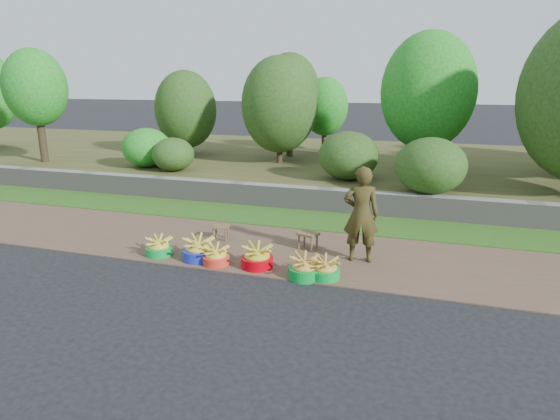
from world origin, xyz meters
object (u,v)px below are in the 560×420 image
(basin_b, at_px, (198,250))
(vendor_woman, at_px, (361,214))
(basin_d, at_px, (257,258))
(basin_f, at_px, (325,269))
(basin_e, at_px, (304,268))
(basin_a, at_px, (159,247))
(basin_c, at_px, (216,257))
(stool_right, at_px, (308,236))
(stool_left, at_px, (221,229))

(basin_b, relative_size, vendor_woman, 0.34)
(basin_d, xyz_separation_m, basin_f, (1.16, -0.10, -0.02))
(basin_e, distance_m, vendor_woman, 1.38)
(basin_a, height_order, basin_c, basin_a)
(basin_d, height_order, basin_f, basin_d)
(basin_c, distance_m, basin_e, 1.55)
(basin_c, distance_m, stool_right, 1.74)
(basin_d, bearing_deg, basin_c, -172.95)
(basin_e, bearing_deg, basin_b, 174.34)
(stool_right, bearing_deg, basin_a, -156.29)
(basin_c, bearing_deg, basin_b, 163.80)
(basin_d, relative_size, stool_left, 1.55)
(basin_d, height_order, stool_left, basin_d)
(basin_e, bearing_deg, basin_d, 168.83)
(basin_f, height_order, vendor_woman, vendor_woman)
(basin_a, height_order, vendor_woman, vendor_woman)
(basin_e, relative_size, basin_f, 1.06)
(basin_f, bearing_deg, basin_c, 179.63)
(basin_c, height_order, basin_f, basin_f)
(basin_d, relative_size, stool_right, 1.27)
(basin_d, distance_m, basin_f, 1.17)
(basin_b, relative_size, stool_left, 1.62)
(basin_b, bearing_deg, basin_e, -5.66)
(basin_d, distance_m, basin_e, 0.86)
(basin_b, xyz_separation_m, basin_e, (1.93, -0.19, -0.02))
(basin_c, xyz_separation_m, basin_e, (1.55, -0.08, 0.02))
(vendor_woman, bearing_deg, basin_c, 13.75)
(stool_left, relative_size, vendor_woman, 0.21)
(basin_b, height_order, stool_left, basin_b)
(basin_a, distance_m, basin_c, 1.14)
(basin_c, height_order, stool_left, basin_c)
(stool_left, height_order, stool_right, stool_right)
(basin_d, bearing_deg, stool_left, 136.50)
(basin_c, relative_size, vendor_woman, 0.28)
(basin_e, height_order, stool_right, basin_e)
(basin_a, relative_size, stool_left, 1.36)
(basin_e, distance_m, basin_f, 0.32)
(basin_a, distance_m, stool_right, 2.66)
(basin_c, height_order, vendor_woman, vendor_woman)
(stool_right, bearing_deg, basin_b, -147.97)
(basin_c, relative_size, stool_left, 1.31)
(basin_c, bearing_deg, stool_left, 110.83)
(vendor_woman, bearing_deg, basin_b, 8.73)
(basin_a, relative_size, basin_c, 1.03)
(basin_c, distance_m, basin_d, 0.71)
(basin_b, relative_size, stool_right, 1.32)
(basin_c, bearing_deg, basin_a, 175.55)
(basin_f, xyz_separation_m, stool_left, (-2.31, 1.19, 0.08))
(vendor_woman, bearing_deg, basin_e, 45.74)
(basin_e, height_order, stool_left, basin_e)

